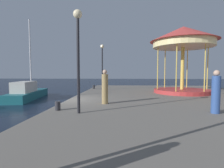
# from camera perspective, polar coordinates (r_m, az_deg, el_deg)

# --- Properties ---
(ground_plane) EXTENTS (120.00, 120.00, 0.00)m
(ground_plane) POSITION_cam_1_polar(r_m,az_deg,el_deg) (11.45, -14.00, -8.85)
(ground_plane) COLOR black
(quay_dock) EXTENTS (14.44, 24.46, 0.80)m
(quay_dock) POSITION_cam_1_polar(r_m,az_deg,el_deg) (11.49, 23.08, -6.95)
(quay_dock) COLOR slate
(quay_dock) RESTS_ON ground
(sailboat_teal) EXTENTS (2.73, 6.79, 7.66)m
(sailboat_teal) POSITION_cam_1_polar(r_m,az_deg,el_deg) (18.09, -26.21, -2.49)
(sailboat_teal) COLOR #19606B
(sailboat_teal) RESTS_ON ground
(carousel) EXTENTS (5.31, 5.31, 5.42)m
(carousel) POSITION_cam_1_polar(r_m,az_deg,el_deg) (15.61, 22.35, 12.26)
(carousel) COLOR #B23333
(carousel) RESTS_ON quay_dock
(lamp_post_mid_promenade) EXTENTS (0.36, 0.36, 4.19)m
(lamp_post_mid_promenade) POSITION_cam_1_polar(r_m,az_deg,el_deg) (7.31, -11.13, 13.14)
(lamp_post_mid_promenade) COLOR black
(lamp_post_mid_promenade) RESTS_ON quay_dock
(lamp_post_far_end) EXTENTS (0.36, 0.36, 4.38)m
(lamp_post_far_end) POSITION_cam_1_polar(r_m,az_deg,el_deg) (16.93, -3.24, 8.19)
(lamp_post_far_end) COLOR black
(lamp_post_far_end) RESTS_ON quay_dock
(bollard_center) EXTENTS (0.24, 0.24, 0.40)m
(bollard_center) POSITION_cam_1_polar(r_m,az_deg,el_deg) (8.14, -17.44, -6.87)
(bollard_center) COLOR #2D2D33
(bollard_center) RESTS_ON quay_dock
(bollard_north) EXTENTS (0.24, 0.24, 0.40)m
(bollard_north) POSITION_cam_1_polar(r_m,az_deg,el_deg) (18.02, -6.07, -0.97)
(bollard_north) COLOR #2D2D33
(bollard_north) RESTS_ON quay_dock
(person_near_carousel) EXTENTS (0.34, 0.34, 1.78)m
(person_near_carousel) POSITION_cam_1_polar(r_m,az_deg,el_deg) (8.29, 31.00, -2.59)
(person_near_carousel) COLOR #2D4C8C
(person_near_carousel) RESTS_ON quay_dock
(person_by_the_water) EXTENTS (0.34, 0.34, 1.84)m
(person_by_the_water) POSITION_cam_1_polar(r_m,az_deg,el_deg) (9.33, -2.35, -1.25)
(person_by_the_water) COLOR #937A4C
(person_by_the_water) RESTS_ON quay_dock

